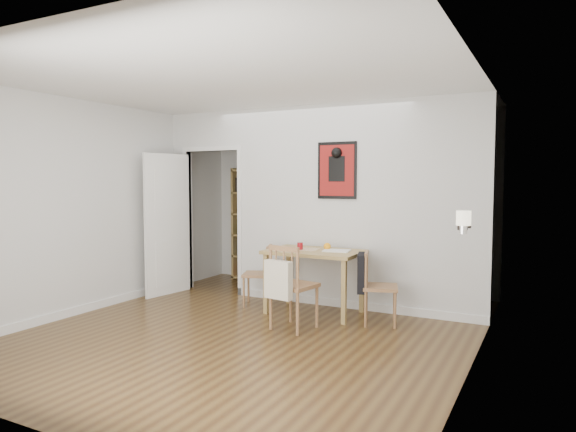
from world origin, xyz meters
The scene contains 15 objects.
ground centered at (0.00, 0.00, 0.00)m, with size 5.20×5.20×0.00m, color #543B1B.
room_shell centered at (0.10, 1.34, 1.30)m, with size 5.20×5.20×5.20m.
dining_table centered at (0.27, 0.93, 0.68)m, with size 1.14×0.72×0.78m.
chair_left centered at (-0.55, 0.95, 0.40)m, with size 0.51×0.51×0.79m.
chair_right centered at (1.12, 0.82, 0.43)m, with size 0.56×0.52×0.83m.
chair_front centered at (0.35, 0.21, 0.48)m, with size 0.54×0.59×0.94m.
bookshelf centered at (-1.44, 2.40, 0.90)m, with size 0.77×0.31×1.82m.
fireplace centered at (2.16, 0.25, 0.62)m, with size 0.45×1.25×1.16m.
red_glass centered at (0.10, 0.89, 0.82)m, with size 0.07×0.07×0.09m, color maroon.
orange_fruit centered at (0.40, 1.03, 0.82)m, with size 0.09×0.09×0.09m, color #FF990D.
placemat centered at (0.11, 0.94, 0.78)m, with size 0.39×0.29×0.00m, color beige.
notebook centered at (0.55, 0.97, 0.78)m, with size 0.31×0.23×0.02m, color white.
mantel_lamp centered at (2.15, -0.04, 1.28)m, with size 0.13×0.13×0.20m.
ceramic_jar_a centered at (2.09, 0.30, 1.22)m, with size 0.10×0.10×0.11m, color black.
ceramic_jar_b centered at (2.09, 0.54, 1.21)m, with size 0.08×0.08×0.10m, color black.
Camera 1 is at (2.85, -4.71, 1.63)m, focal length 32.00 mm.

